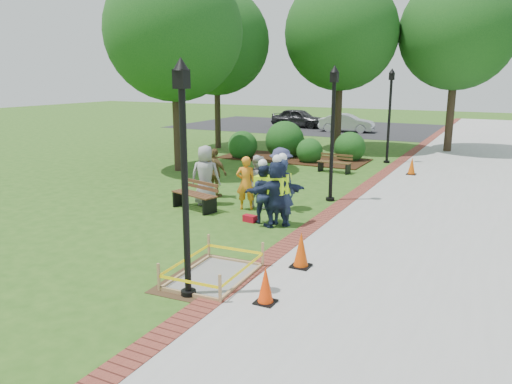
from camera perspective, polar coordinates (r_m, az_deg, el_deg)
The scene contains 34 objects.
ground at distance 12.46m, azimuth -4.59°, elevation -5.37°, with size 100.00×100.00×0.00m, color #285116.
sidewalk at distance 20.45m, azimuth 23.09°, elevation 1.01°, with size 6.00×60.00×0.02m, color #9E9E99.
brick_edging at distance 20.90m, azimuth 14.20°, elevation 1.94°, with size 0.50×60.00×0.03m, color maroon.
mulch_bed at distance 24.21m, azimuth 4.30°, elevation 3.83°, with size 7.00×3.00×0.05m, color #381E0F.
parking_lot at distance 37.75m, azimuth 17.57°, elevation 6.61°, with size 36.00×12.00×0.01m, color black.
wet_concrete_pad at distance 10.07m, azimuth -4.84°, elevation -8.57°, with size 1.82×2.38×0.55m.
bench_near at distance 15.11m, azimuth -7.03°, elevation -1.01°, with size 1.66×0.92×0.85m.
bench_far at distance 21.01m, azimuth 8.94°, elevation 2.87°, with size 1.44×0.59×0.76m.
cone_front at distance 8.95m, azimuth 1.10°, elevation -10.69°, with size 0.36×0.36×0.70m.
cone_back at distance 10.56m, azimuth 5.17°, elevation -6.69°, with size 0.40×0.40×0.78m.
cone_far at distance 21.18m, azimuth 17.37°, elevation 2.80°, with size 0.37×0.37×0.72m.
toolbox at distance 13.81m, azimuth -0.70°, elevation -3.05°, with size 0.37×0.21×0.19m, color #A00C1C.
lamp_near at distance 8.75m, azimuth -8.21°, elevation 3.31°, with size 0.28×0.28×4.26m.
lamp_mid at distance 15.90m, azimuth 8.76°, elevation 7.73°, with size 0.28×0.28×4.26m.
lamp_far at distance 23.60m, azimuth 15.04°, elevation 9.19°, with size 0.28×0.28×4.26m.
tree_left at distance 21.19m, azimuth -9.39°, elevation 17.60°, with size 5.54×5.54×8.42m.
tree_back at distance 27.44m, azimuth 9.71°, elevation 17.44°, with size 5.88×5.88×9.01m.
tree_right at distance 28.32m, azimuth 22.04°, elevation 16.57°, with size 5.81×5.81×8.98m.
tree_far at distance 27.73m, azimuth -4.55°, elevation 16.75°, with size 5.64×5.64×8.51m.
shrub_a at distance 24.47m, azimuth -1.52°, elevation 3.91°, with size 1.43×1.43×1.43m, color #124215.
shrub_b at distance 24.86m, azimuth 3.28°, elevation 4.04°, with size 1.91×1.91×1.91m, color #124215.
shrub_c at distance 23.32m, azimuth 6.11°, elevation 3.38°, with size 1.22×1.22×1.22m, color #124215.
shrub_d at distance 24.15m, azimuth 10.60°, elevation 3.57°, with size 1.47×1.47×1.47m, color #124215.
shrub_e at distance 24.92m, azimuth 4.91°, elevation 4.04°, with size 1.06×1.06×1.06m, color #124215.
casual_person_a at distance 15.52m, azimuth -5.79°, elevation 1.89°, with size 0.69×0.56×1.86m.
casual_person_b at distance 14.92m, azimuth -1.16°, elevation 1.03°, with size 0.61×0.52×1.62m.
casual_person_c at distance 15.13m, azimuth 0.18°, elevation 1.21°, with size 0.59×0.47×1.62m.
casual_person_d at distance 16.51m, azimuth -4.72°, elevation 2.18°, with size 0.56×0.40×1.62m.
casual_person_e at distance 14.91m, azimuth 2.86°, elevation 1.50°, with size 0.71×0.62×1.87m.
hivis_worker_a at distance 13.21m, azimuth 2.40°, elevation 0.07°, with size 0.67×0.66×1.94m.
hivis_worker_b at distance 13.32m, azimuth 2.99°, elevation 0.23°, with size 0.63×0.45×1.97m.
hivis_worker_c at distance 13.55m, azimuth 0.76°, elevation 0.09°, with size 0.58×0.45×1.77m.
parked_car_a at distance 39.04m, azimuth 4.88°, elevation 7.37°, with size 4.79×2.08×1.56m, color black.
parked_car_b at distance 36.35m, azimuth 10.28°, elevation 6.77°, with size 4.26×1.85×1.39m, color #BBBAC0.
Camera 1 is at (6.25, -10.02, 3.97)m, focal length 35.00 mm.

